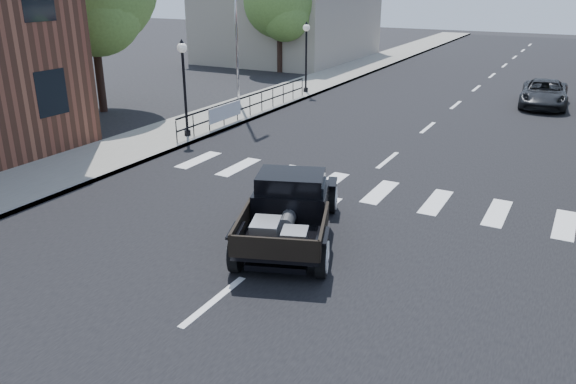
% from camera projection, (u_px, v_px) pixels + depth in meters
% --- Properties ---
extents(ground, '(120.00, 120.00, 0.00)m').
position_uv_depth(ground, '(289.00, 241.00, 13.06)').
color(ground, black).
rests_on(ground, ground).
extents(road, '(14.00, 80.00, 0.02)m').
position_uv_depth(road, '(446.00, 113.00, 25.39)').
color(road, black).
rests_on(road, ground).
extents(road_markings, '(12.00, 60.00, 0.06)m').
position_uv_depth(road_markings, '(414.00, 140.00, 21.28)').
color(road_markings, silver).
rests_on(road_markings, ground).
extents(sidewalk_left, '(3.00, 80.00, 0.15)m').
position_uv_depth(sidewalk_left, '(282.00, 95.00, 29.14)').
color(sidewalk_left, gray).
rests_on(sidewalk_left, ground).
extents(low_building_left, '(10.00, 12.00, 5.00)m').
position_uv_depth(low_building_left, '(290.00, 25.00, 41.86)').
color(low_building_left, '#9D9484').
rests_on(low_building_left, ground).
extents(railing, '(0.08, 10.00, 1.00)m').
position_uv_depth(railing, '(250.00, 104.00, 24.29)').
color(railing, black).
rests_on(railing, sidewalk_left).
extents(banner, '(0.04, 2.20, 0.60)m').
position_uv_depth(banner, '(225.00, 118.00, 22.68)').
color(banner, silver).
rests_on(banner, sidewalk_left).
extents(lamp_post_b, '(0.36, 0.36, 3.55)m').
position_uv_depth(lamp_post_b, '(185.00, 89.00, 20.68)').
color(lamp_post_b, black).
rests_on(lamp_post_b, sidewalk_left).
extents(lamp_post_c, '(0.36, 0.36, 3.55)m').
position_uv_depth(lamp_post_c, '(306.00, 57.00, 28.91)').
color(lamp_post_c, black).
rests_on(lamp_post_c, sidewalk_left).
extents(big_tree_near, '(5.83, 5.83, 8.56)m').
position_uv_depth(big_tree_near, '(92.00, 14.00, 24.33)').
color(big_tree_near, '#4C7130').
rests_on(big_tree_near, ground).
extents(big_tree_far, '(4.54, 4.54, 6.67)m').
position_uv_depth(big_tree_far, '(280.00, 19.00, 35.52)').
color(big_tree_far, '#4C7130').
rests_on(big_tree_far, ground).
extents(hotrod_pickup, '(3.63, 5.11, 1.61)m').
position_uv_depth(hotrod_pickup, '(290.00, 208.00, 12.84)').
color(hotrod_pickup, black).
rests_on(hotrod_pickup, ground).
extents(second_car, '(2.31, 4.53, 1.23)m').
position_uv_depth(second_car, '(544.00, 94.00, 26.59)').
color(second_car, black).
rests_on(second_car, ground).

